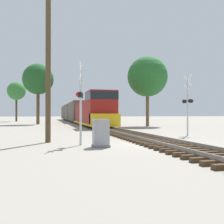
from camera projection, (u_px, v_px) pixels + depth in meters
The scene contains 10 objects.
ground_plane at pixel (161, 144), 13.88m from camera, with size 400.00×400.00×0.00m, color gray.
rail_track_bed at pixel (161, 142), 13.88m from camera, with size 2.60×160.00×0.31m.
freight_train at pixel (75, 112), 56.56m from camera, with size 3.09×60.88×4.23m.
crossing_signal_near at pixel (80, 98), 13.58m from camera, with size 0.48×1.01×4.25m.
crossing_signal_far at pixel (188, 102), 19.80m from camera, with size 0.48×1.02×4.60m.
relay_cabinet at pixel (101, 133), 12.71m from camera, with size 0.82×0.68×1.36m.
utility_pole at pixel (48, 61), 14.92m from camera, with size 1.80×0.30×9.01m.
tree_far_right at pixel (147, 77), 35.58m from camera, with size 5.45×5.45×9.48m.
tree_mid_background at pixel (38, 79), 42.42m from camera, with size 4.97×4.97×9.82m.
tree_deep_background at pixel (16, 91), 59.42m from camera, with size 4.12×4.12×9.02m.
Camera 1 is at (-5.88, -12.85, 1.59)m, focal length 42.00 mm.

